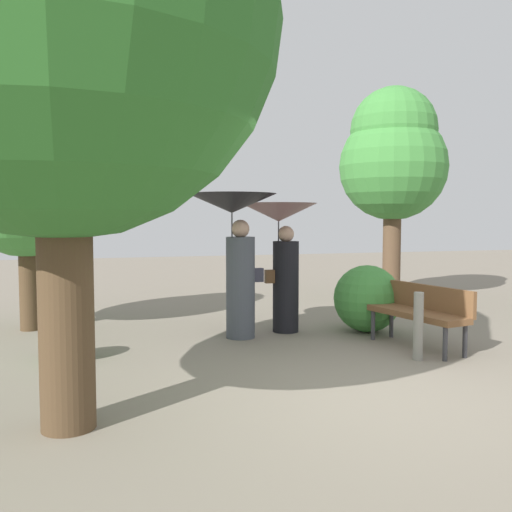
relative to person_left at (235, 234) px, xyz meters
The scene contains 9 objects.
ground_plane 3.30m from the person_left, 80.95° to the right, with size 40.00×40.00×0.00m, color gray.
person_left is the anchor object (origin of this frame).
person_right 0.81m from the person_left, 15.26° to the left, with size 1.16×1.16×1.96m.
park_bench 2.76m from the person_left, 30.28° to the right, with size 0.77×1.57×0.83m.
tree_near_right 5.20m from the person_left, 33.34° to the left, with size 2.26×2.26×4.47m.
tree_mid_left 3.38m from the person_left, 153.07° to the left, with size 2.18×2.18×3.69m.
bush_path_left 2.64m from the person_left, 165.28° to the right, with size 0.55×0.55×0.55m, color #387F33.
bush_path_right 2.27m from the person_left, ahead, with size 1.02×1.02×1.02m, color #428C3D.
path_marker_post 2.82m from the person_left, 45.87° to the right, with size 0.12×0.12×0.84m, color gray.
Camera 1 is at (-2.48, -4.79, 1.74)m, focal length 38.98 mm.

